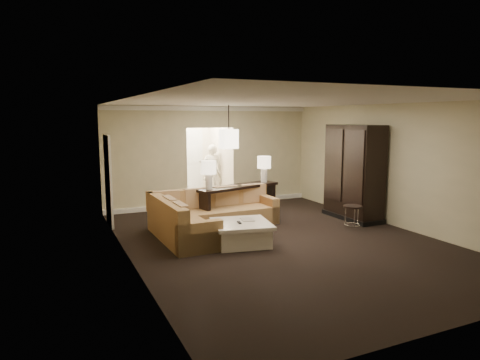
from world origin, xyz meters
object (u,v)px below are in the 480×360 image
coffee_table (241,233)px  armoire (354,174)px  sectional_sofa (206,216)px  drink_table (353,212)px  person (212,168)px  console_table (238,200)px

coffee_table → armoire: 3.61m
sectional_sofa → armoire: 3.81m
sectional_sofa → drink_table: bearing=-21.8°
coffee_table → drink_table: size_ratio=2.44×
coffee_table → person: bearing=75.5°
console_table → person: (0.51, 3.07, 0.41)m
console_table → armoire: (2.65, -1.01, 0.60)m
drink_table → person: person is taller
sectional_sofa → armoire: size_ratio=1.27×
armoire → person: 4.61m
coffee_table → armoire: size_ratio=0.56×
coffee_table → person: person is taller
sectional_sofa → person: 4.09m
console_table → person: 3.14m
sectional_sofa → coffee_table: size_ratio=2.27×
person → drink_table: bearing=130.0°
person → coffee_table: bearing=98.4°
console_table → drink_table: size_ratio=4.30×
console_table → person: bearing=65.3°
coffee_table → person: size_ratio=0.70×
sectional_sofa → person: (1.58, 3.73, 0.57)m
console_table → armoire: armoire is taller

